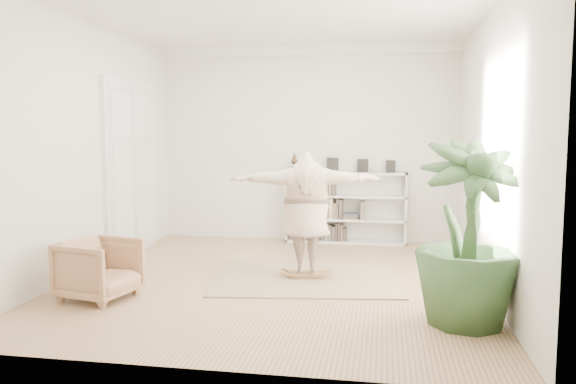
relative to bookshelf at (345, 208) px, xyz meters
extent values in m
plane|color=#8D6649|center=(-0.74, -2.82, -0.64)|extent=(6.00, 6.00, 0.00)
plane|color=silver|center=(-0.74, 0.18, 1.16)|extent=(5.50, 0.00, 5.50)
plane|color=silver|center=(-0.74, -5.82, 1.16)|extent=(5.50, 0.00, 5.50)
plane|color=silver|center=(-3.49, -2.82, 1.16)|extent=(0.00, 6.00, 6.00)
plane|color=silver|center=(2.01, -2.82, 1.16)|extent=(0.00, 6.00, 6.00)
plane|color=white|center=(-0.74, -2.82, 2.96)|extent=(6.00, 6.00, 0.00)
cube|color=white|center=(-0.74, 0.12, 2.87)|extent=(5.50, 0.12, 0.18)
cube|color=white|center=(-3.45, -1.52, 0.76)|extent=(0.08, 1.78, 2.92)
cube|color=silver|center=(-3.43, -1.92, 0.76)|extent=(0.06, 0.78, 2.80)
cube|color=silver|center=(-3.43, -1.12, 0.76)|extent=(0.06, 0.78, 2.80)
cube|color=silver|center=(-1.07, -0.01, 0.01)|extent=(0.04, 0.35, 1.30)
cube|color=silver|center=(1.09, -0.01, 0.01)|extent=(0.04, 0.35, 1.30)
cube|color=silver|center=(0.01, 0.14, 0.01)|extent=(2.20, 0.04, 1.30)
cube|color=silver|center=(0.01, -0.01, -0.62)|extent=(2.20, 0.35, 0.04)
cube|color=silver|center=(0.01, -0.01, -0.21)|extent=(2.20, 0.35, 0.04)
cube|color=silver|center=(0.01, -0.01, 0.22)|extent=(2.20, 0.35, 0.04)
cube|color=silver|center=(0.01, -0.01, 0.64)|extent=(2.20, 0.35, 0.04)
cube|color=black|center=(-0.74, 0.04, 0.78)|extent=(0.18, 0.07, 0.24)
cube|color=black|center=(-0.24, 0.04, 0.78)|extent=(0.18, 0.07, 0.24)
cube|color=black|center=(0.31, 0.04, 0.78)|extent=(0.18, 0.07, 0.24)
cube|color=black|center=(0.81, 0.04, 0.78)|extent=(0.18, 0.07, 0.24)
imported|color=tan|center=(-2.70, -4.04, -0.27)|extent=(0.95, 0.94, 0.73)
cube|color=tan|center=(-0.36, -2.67, -0.63)|extent=(2.73, 2.30, 0.02)
cube|color=olive|center=(-0.36, -2.67, -0.56)|extent=(0.50, 0.34, 0.03)
cube|color=olive|center=(-0.36, -2.67, -0.60)|extent=(0.32, 0.09, 0.04)
cube|color=olive|center=(-0.36, -2.67, -0.60)|extent=(0.32, 0.09, 0.04)
cube|color=olive|center=(-0.36, -2.67, -0.56)|extent=(0.19, 0.07, 0.10)
cube|color=olive|center=(-0.36, -2.67, -0.56)|extent=(0.19, 0.07, 0.10)
imported|color=#C7A895|center=(-0.36, -2.67, 0.32)|extent=(2.12, 0.82, 1.68)
imported|color=#325128|center=(1.56, -4.25, 0.34)|extent=(1.36, 1.36, 1.95)
camera|label=1|loc=(0.68, -10.22, 1.37)|focal=35.00mm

